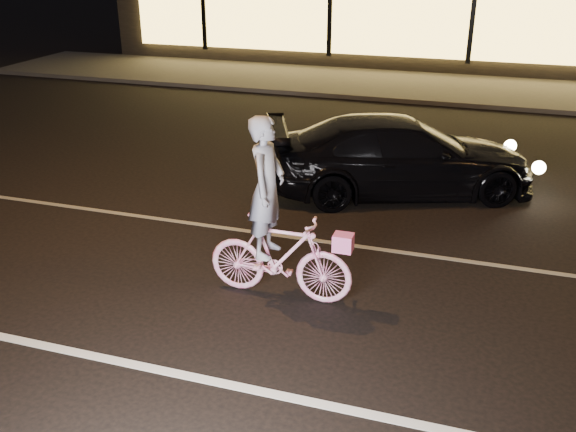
% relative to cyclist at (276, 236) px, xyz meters
% --- Properties ---
extents(ground, '(90.00, 90.00, 0.00)m').
position_rel_cyclist_xyz_m(ground, '(1.43, -0.32, -0.82)').
color(ground, black).
rests_on(ground, ground).
extents(lane_stripe_near, '(60.00, 0.12, 0.01)m').
position_rel_cyclist_xyz_m(lane_stripe_near, '(1.43, -1.82, -0.82)').
color(lane_stripe_near, silver).
rests_on(lane_stripe_near, ground).
extents(lane_stripe_far, '(60.00, 0.10, 0.01)m').
position_rel_cyclist_xyz_m(lane_stripe_far, '(1.43, 1.68, -0.82)').
color(lane_stripe_far, gray).
rests_on(lane_stripe_far, ground).
extents(sidewalk, '(30.00, 4.00, 0.12)m').
position_rel_cyclist_xyz_m(sidewalk, '(1.43, 12.68, -0.76)').
color(sidewalk, '#383533').
rests_on(sidewalk, ground).
extents(cyclist, '(1.83, 0.63, 2.31)m').
position_rel_cyclist_xyz_m(cyclist, '(0.00, 0.00, 0.00)').
color(cyclist, '#FF3E9D').
rests_on(cyclist, ground).
extents(sedan, '(4.96, 3.45, 1.33)m').
position_rel_cyclist_xyz_m(sedan, '(0.91, 4.05, -0.15)').
color(sedan, black).
rests_on(sedan, ground).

